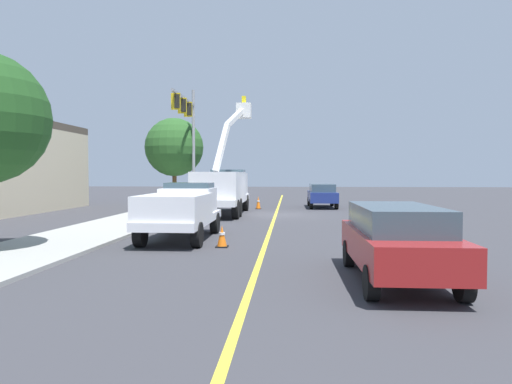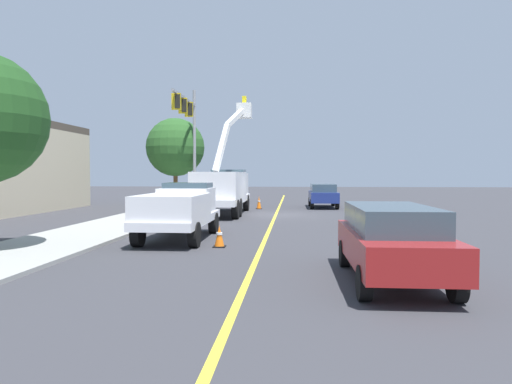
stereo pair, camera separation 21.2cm
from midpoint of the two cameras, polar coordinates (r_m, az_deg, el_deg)
The scene contains 11 objects.
ground at distance 27.32m, azimuth 2.21°, elevation -2.82°, with size 120.00×120.00×0.00m, color #38383D.
sidewalk_far_side at distance 28.42m, azimuth -12.20°, elevation -2.55°, with size 60.00×3.60×0.12m, color #9E9E99.
lane_centre_stripe at distance 27.31m, azimuth 2.21°, elevation -2.81°, with size 50.00×0.16×0.01m, color yellow.
utility_bucket_truck at distance 27.66m, azimuth -4.31°, elevation 0.59°, with size 8.21×2.89×7.26m.
service_pickup_truck at distance 17.14m, azimuth -9.58°, elevation -2.10°, with size 5.61×2.20×2.06m.
passing_minivan at distance 33.48m, azimuth 7.98°, elevation -0.24°, with size 4.81×1.96×1.69m.
trailing_sedan at distance 10.84m, azimuth 16.45°, elevation -5.45°, with size 4.81×1.96×1.69m.
traffic_cone_leading at distance 15.27m, azimuth -4.62°, elevation -5.50°, with size 0.40×0.40×0.72m.
traffic_cone_mid_front at distance 31.76m, azimuth 0.09°, elevation -1.33°, with size 0.40×0.40×0.88m.
traffic_signal_mast at distance 31.96m, azimuth -8.58°, elevation 8.23°, with size 6.19×0.57×8.43m.
street_tree_right at distance 35.31m, azimuth -10.23°, elevation 5.45°, with size 4.37×4.37×6.60m.
Camera 1 is at (-27.20, -0.82, 2.41)m, focal length 32.39 mm.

